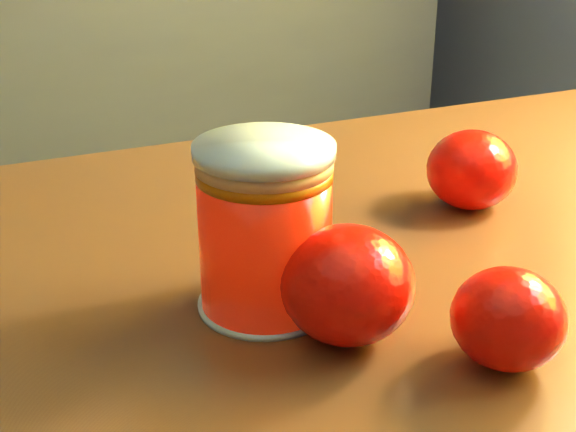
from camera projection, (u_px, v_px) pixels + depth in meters
table at (434, 370)px, 0.58m from camera, size 0.97×0.74×0.68m
juice_glass at (265, 229)px, 0.47m from camera, size 0.08×0.08×0.10m
orange_front at (347, 284)px, 0.45m from camera, size 0.09×0.09×0.07m
orange_back at (472, 170)px, 0.62m from camera, size 0.07×0.07×0.06m
orange_extra at (508, 319)px, 0.43m from camera, size 0.07×0.07×0.05m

